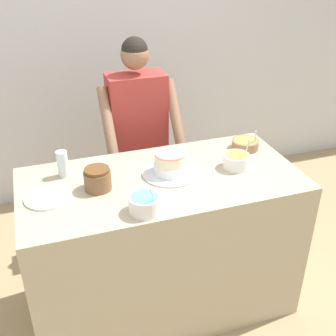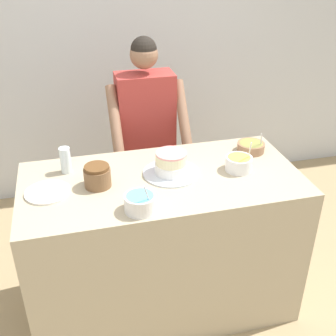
# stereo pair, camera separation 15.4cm
# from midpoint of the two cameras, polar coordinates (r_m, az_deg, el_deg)

# --- Properties ---
(wall_back) EXTENTS (10.00, 0.05, 2.60)m
(wall_back) POSITION_cam_midpoint_polar(r_m,az_deg,el_deg) (3.67, -10.03, 15.50)
(wall_back) COLOR silver
(wall_back) RESTS_ON ground_plane
(counter) EXTENTS (1.58, 0.76, 0.94)m
(counter) POSITION_cam_midpoint_polar(r_m,az_deg,el_deg) (2.63, -2.50, -10.32)
(counter) COLOR tan
(counter) RESTS_ON ground_plane
(person_baker) EXTENTS (0.54, 0.45, 1.57)m
(person_baker) POSITION_cam_midpoint_polar(r_m,az_deg,el_deg) (3.01, -5.57, 5.42)
(person_baker) COLOR #2D2D38
(person_baker) RESTS_ON ground_plane
(cake) EXTENTS (0.32, 0.32, 0.13)m
(cake) POSITION_cam_midpoint_polar(r_m,az_deg,el_deg) (2.37, -1.56, 0.42)
(cake) COLOR silver
(cake) RESTS_ON counter
(frosting_bowl_blue) EXTENTS (0.16, 0.16, 0.18)m
(frosting_bowl_blue) POSITION_cam_midpoint_polar(r_m,az_deg,el_deg) (2.06, -5.33, -4.85)
(frosting_bowl_blue) COLOR white
(frosting_bowl_blue) RESTS_ON counter
(frosting_bowl_yellow) EXTENTS (0.15, 0.15, 0.20)m
(frosting_bowl_yellow) POSITION_cam_midpoint_polar(r_m,az_deg,el_deg) (2.46, 7.46, 1.00)
(frosting_bowl_yellow) COLOR white
(frosting_bowl_yellow) RESTS_ON counter
(frosting_bowl_olive) EXTENTS (0.17, 0.17, 0.14)m
(frosting_bowl_olive) POSITION_cam_midpoint_polar(r_m,az_deg,el_deg) (2.70, 8.81, 3.22)
(frosting_bowl_olive) COLOR #936B4C
(frosting_bowl_olive) RESTS_ON counter
(drinking_glass) EXTENTS (0.06, 0.06, 0.15)m
(drinking_glass) POSITION_cam_midpoint_polar(r_m,az_deg,el_deg) (2.43, -15.85, 0.49)
(drinking_glass) COLOR silver
(drinking_glass) RESTS_ON counter
(ceramic_plate) EXTENTS (0.24, 0.24, 0.01)m
(ceramic_plate) POSITION_cam_midpoint_polar(r_m,az_deg,el_deg) (2.29, -17.87, -3.84)
(ceramic_plate) COLOR white
(ceramic_plate) RESTS_ON counter
(stoneware_jar) EXTENTS (0.15, 0.15, 0.12)m
(stoneware_jar) POSITION_cam_midpoint_polar(r_m,az_deg,el_deg) (2.27, -11.44, -1.50)
(stoneware_jar) COLOR brown
(stoneware_jar) RESTS_ON counter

